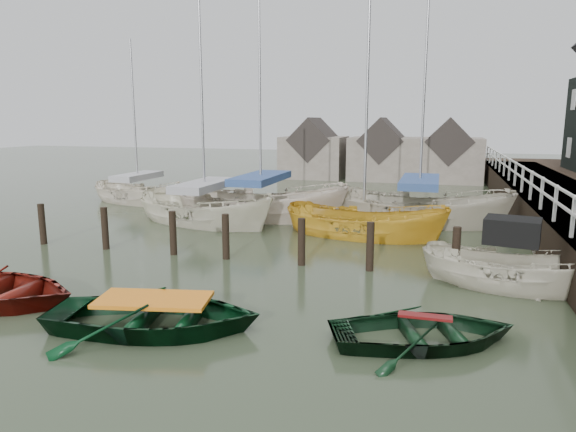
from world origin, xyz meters
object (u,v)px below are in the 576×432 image
(sailboat_b, at_px, (261,217))
(sailboat_d, at_px, (418,221))
(motorboat, at_px, (509,285))
(rowboat_dkgreen, at_px, (424,343))
(sailboat_a, at_px, (205,222))
(sailboat_c, at_px, (363,235))
(rowboat_green, at_px, (155,330))
(sailboat_e, at_px, (139,201))

(sailboat_b, height_order, sailboat_d, sailboat_d)
(motorboat, xyz_separation_m, sailboat_b, (-9.20, 7.21, -0.03))
(rowboat_dkgreen, bearing_deg, sailboat_a, 22.92)
(sailboat_c, height_order, sailboat_d, sailboat_d)
(rowboat_green, bearing_deg, sailboat_b, -2.26)
(sailboat_a, relative_size, sailboat_b, 0.94)
(rowboat_dkgreen, relative_size, motorboat, 0.77)
(sailboat_a, bearing_deg, sailboat_b, -28.88)
(rowboat_dkgreen, bearing_deg, sailboat_c, -5.62)
(rowboat_dkgreen, relative_size, sailboat_a, 0.33)
(rowboat_dkgreen, distance_m, sailboat_b, 13.30)
(rowboat_green, bearing_deg, rowboat_dkgreen, -91.89)
(rowboat_dkgreen, height_order, sailboat_c, sailboat_c)
(rowboat_green, height_order, sailboat_e, sailboat_e)
(motorboat, bearing_deg, sailboat_d, 29.14)
(rowboat_green, distance_m, sailboat_c, 10.23)
(motorboat, relative_size, sailboat_c, 0.44)
(rowboat_dkgreen, bearing_deg, sailboat_e, 26.78)
(sailboat_a, relative_size, sailboat_c, 1.02)
(motorboat, distance_m, sailboat_b, 11.68)
(sailboat_b, height_order, sailboat_c, sailboat_b)
(sailboat_b, bearing_deg, motorboat, -131.05)
(sailboat_a, bearing_deg, sailboat_e, 72.58)
(rowboat_dkgreen, xyz_separation_m, sailboat_c, (-2.46, 8.94, 0.01))
(rowboat_green, xyz_separation_m, rowboat_dkgreen, (5.28, 0.90, 0.00))
(rowboat_green, relative_size, sailboat_b, 0.37)
(motorboat, bearing_deg, rowboat_dkgreen, 165.18)
(sailboat_a, bearing_deg, rowboat_dkgreen, -118.60)
(sailboat_d, bearing_deg, rowboat_dkgreen, -165.48)
(motorboat, relative_size, sailboat_d, 0.36)
(rowboat_dkgreen, height_order, sailboat_a, sailboat_a)
(rowboat_dkgreen, relative_size, sailboat_e, 0.39)
(sailboat_a, bearing_deg, sailboat_d, -54.99)
(rowboat_green, height_order, sailboat_d, sailboat_d)
(sailboat_d, bearing_deg, sailboat_a, 119.08)
(sailboat_b, distance_m, sailboat_e, 7.80)
(rowboat_green, relative_size, sailboat_a, 0.40)
(sailboat_e, bearing_deg, sailboat_c, -93.66)
(sailboat_a, xyz_separation_m, sailboat_d, (8.44, 2.67, 0.00))
(motorboat, bearing_deg, sailboat_e, 72.08)
(rowboat_green, relative_size, rowboat_dkgreen, 1.21)
(motorboat, distance_m, sailboat_a, 12.30)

